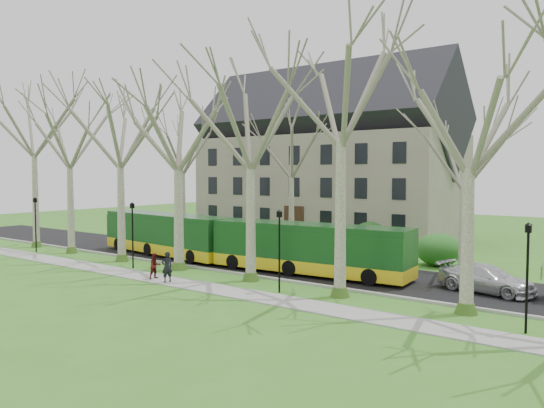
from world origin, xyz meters
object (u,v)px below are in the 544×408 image
Objects in this scene: sedan at (486,279)px; pedestrian_b at (155,266)px; bus_follow at (309,248)px; bus_lead at (167,234)px; pedestrian_a at (167,267)px.

pedestrian_b reaches higher than sedan.
pedestrian_b is (-6.50, -6.69, -0.85)m from bus_follow.
pedestrian_b is at bearing 127.00° from sedan.
bus_lead reaches higher than bus_follow.
bus_follow reaches higher than sedan.
sedan is 3.29× the size of pedestrian_b.
bus_follow is at bearing 108.63° from sedan.
sedan is 18.53m from pedestrian_b.
pedestrian_a is at bearing -89.43° from pedestrian_b.
pedestrian_b is at bearing -138.28° from bus_follow.
bus_lead is 2.59× the size of sedan.
bus_follow is at bearing 163.11° from pedestrian_a.
bus_lead is 9.31m from pedestrian_b.
pedestrian_a is at bearing 129.52° from sedan.
bus_lead is at bearing 175.76° from bus_follow.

